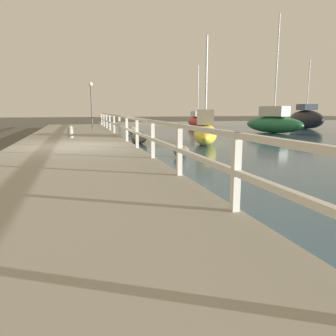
{
  "coord_description": "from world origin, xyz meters",
  "views": [
    {
      "loc": [
        0.21,
        -12.52,
        1.65
      ],
      "look_at": [
        2.94,
        -2.52,
        -0.22
      ],
      "focal_mm": 35.0,
      "sensor_mm": 36.0,
      "label": 1
    }
  ],
  "objects_px": {
    "dock_lamp": "(91,96)",
    "sailboat_green": "(274,122)",
    "mooring_bollard": "(70,132)",
    "sailboat_red": "(197,121)",
    "sailboat_yellow": "(205,131)",
    "sailboat_black": "(306,118)"
  },
  "relations": [
    {
      "from": "mooring_bollard",
      "to": "sailboat_black",
      "type": "distance_m",
      "value": 21.02
    },
    {
      "from": "mooring_bollard",
      "to": "sailboat_green",
      "type": "height_order",
      "value": "sailboat_green"
    },
    {
      "from": "sailboat_yellow",
      "to": "sailboat_black",
      "type": "bearing_deg",
      "value": 58.93
    },
    {
      "from": "sailboat_green",
      "to": "sailboat_red",
      "type": "relative_size",
      "value": 1.45
    },
    {
      "from": "sailboat_red",
      "to": "mooring_bollard",
      "type": "bearing_deg",
      "value": -126.63
    },
    {
      "from": "dock_lamp",
      "to": "sailboat_red",
      "type": "xyz_separation_m",
      "value": [
        9.43,
        6.95,
        -1.82
      ]
    },
    {
      "from": "dock_lamp",
      "to": "sailboat_yellow",
      "type": "bearing_deg",
      "value": -51.35
    },
    {
      "from": "sailboat_yellow",
      "to": "dock_lamp",
      "type": "bearing_deg",
      "value": 150.8
    },
    {
      "from": "mooring_bollard",
      "to": "dock_lamp",
      "type": "relative_size",
      "value": 0.2
    },
    {
      "from": "sailboat_yellow",
      "to": "mooring_bollard",
      "type": "bearing_deg",
      "value": -172.55
    },
    {
      "from": "dock_lamp",
      "to": "sailboat_black",
      "type": "height_order",
      "value": "sailboat_black"
    },
    {
      "from": "mooring_bollard",
      "to": "sailboat_red",
      "type": "relative_size",
      "value": 0.11
    },
    {
      "from": "sailboat_black",
      "to": "sailboat_yellow",
      "type": "distance_m",
      "value": 16.45
    },
    {
      "from": "mooring_bollard",
      "to": "sailboat_yellow",
      "type": "relative_size",
      "value": 0.12
    },
    {
      "from": "sailboat_green",
      "to": "sailboat_yellow",
      "type": "height_order",
      "value": "sailboat_green"
    },
    {
      "from": "dock_lamp",
      "to": "sailboat_green",
      "type": "relative_size",
      "value": 0.37
    },
    {
      "from": "sailboat_black",
      "to": "sailboat_green",
      "type": "height_order",
      "value": "sailboat_green"
    },
    {
      "from": "sailboat_green",
      "to": "sailboat_yellow",
      "type": "bearing_deg",
      "value": -163.87
    },
    {
      "from": "sailboat_green",
      "to": "sailboat_yellow",
      "type": "xyz_separation_m",
      "value": [
        -7.39,
        -5.75,
        -0.12
      ]
    },
    {
      "from": "sailboat_red",
      "to": "sailboat_yellow",
      "type": "bearing_deg",
      "value": -102.75
    },
    {
      "from": "sailboat_black",
      "to": "sailboat_yellow",
      "type": "height_order",
      "value": "sailboat_black"
    },
    {
      "from": "mooring_bollard",
      "to": "sailboat_red",
      "type": "xyz_separation_m",
      "value": [
        10.63,
        11.53,
        -0.0
      ]
    }
  ]
}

